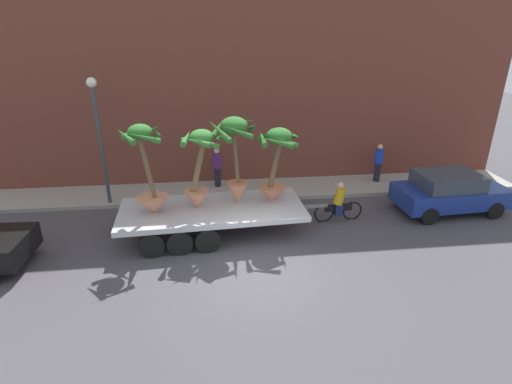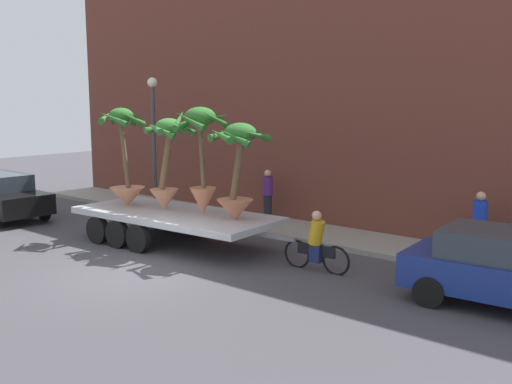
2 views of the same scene
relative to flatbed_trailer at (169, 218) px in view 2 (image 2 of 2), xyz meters
The scene contains 13 objects.
ground_plane 3.07m from the flatbed_trailer, 58.97° to the right, with size 60.00×60.00×0.00m, color #423F44.
sidewalk 3.94m from the flatbed_trailer, 66.76° to the left, with size 24.00×2.20×0.15m, color gray.
building_facade 6.76m from the flatbed_trailer, 73.79° to the left, with size 24.00×1.20×9.50m, color brown.
flatbed_trailer is the anchor object (origin of this frame).
potted_palm_rear 2.91m from the flatbed_trailer, ahead, with size 1.46×1.61×2.61m.
potted_palm_middle 1.67m from the flatbed_trailer, 149.03° to the left, with size 1.43×1.42×2.69m.
potted_palm_front 2.26m from the flatbed_trailer, 14.42° to the left, with size 1.64×1.65×3.01m.
potted_palm_extra 2.25m from the flatbed_trailer, behind, with size 1.47×1.43×2.97m.
cyclist 4.85m from the flatbed_trailer, ahead, with size 1.84×0.37×1.54m.
parked_car 9.26m from the flatbed_trailer, ahead, with size 4.18×2.16×1.58m.
pedestrian_near_gate 8.54m from the flatbed_trailer, 26.46° to the left, with size 0.36×0.36×1.71m.
pedestrian_far_left 4.03m from the flatbed_trailer, 82.71° to the left, with size 0.36×0.36×1.71m.
street_lamp 5.31m from the flatbed_trailer, 144.15° to the left, with size 0.36×0.36×4.83m.
Camera 2 is at (10.94, -8.58, 4.17)m, focal length 40.53 mm.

